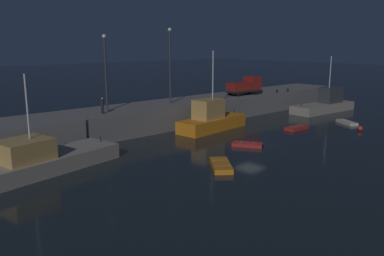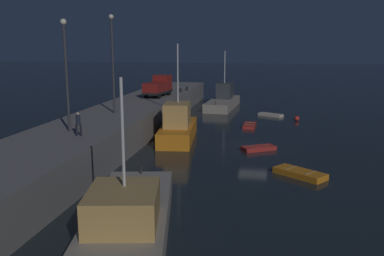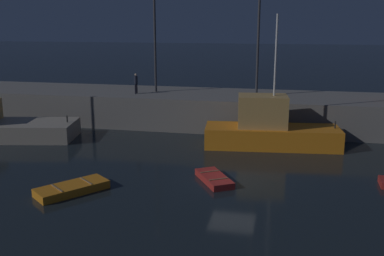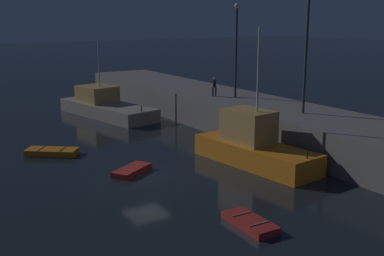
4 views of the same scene
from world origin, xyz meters
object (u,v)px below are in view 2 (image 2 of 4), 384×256
Objects in this scene: dinghy_red_small at (300,173)px; mooring_buoy_near at (297,119)px; lamp_post_west at (66,67)px; bollard_central at (181,90)px; rowboat_blue_far at (259,148)px; dockworker at (78,123)px; bollard_west at (187,89)px; rowboat_white_mid at (250,125)px; fishing_boat_blue at (178,127)px; fishing_boat_white at (128,218)px; lamp_post_east at (113,57)px; dinghy_orange_near at (271,115)px; fishing_trawler_red at (223,100)px; utility_truck at (158,86)px.

mooring_buoy_near is at bearing -2.76° from dinghy_red_small.
lamp_post_west reaches higher than bollard_central.
lamp_post_west is at bearing 118.09° from rowboat_blue_far.
lamp_post_west reaches higher than dockworker.
bollard_west is 2.11m from bollard_central.
dinghy_red_small is (-16.98, -4.26, 0.03)m from rowboat_white_mid.
rowboat_white_mid is at bearing -40.17° from fishing_boat_blue.
fishing_boat_blue is 20.52m from fishing_boat_white.
lamp_post_west reaches higher than dinghy_red_small.
dinghy_red_small is 0.42× the size of lamp_post_east.
rowboat_white_mid reaches higher than dinghy_orange_near.
dockworker is (-1.31, -1.34, -3.75)m from lamp_post_west.
lamp_post_east is 18.93m from bollard_central.
rowboat_white_mid is 0.98× the size of rowboat_blue_far.
rowboat_blue_far is at bearing 164.72° from mooring_buoy_near.
dockworker reaches higher than rowboat_blue_far.
lamp_post_east is at bearing -1.73° from lamp_post_west.
dockworker reaches higher than dinghy_red_small.
dinghy_orange_near is 4.18m from mooring_buoy_near.
dockworker is (-9.88, -1.08, -4.19)m from lamp_post_east.
dinghy_orange_near is 29.66m from dockworker.
lamp_post_east reaches higher than dinghy_red_small.
fishing_boat_white reaches higher than bollard_central.
dockworker is 28.03m from bollard_central.
fishing_trawler_red is 0.92× the size of fishing_boat_white.
bollard_central is at bearing -7.76° from lamp_post_east.
bollard_central is at bearing 167.81° from bollard_west.
dockworker is at bearing 176.52° from bollard_west.
mooring_buoy_near is (32.65, -9.65, -0.68)m from fishing_boat_white.
bollard_west reaches higher than bollard_central.
fishing_boat_white is at bearing -142.65° from lamp_post_west.
bollard_west is (-2.55, 4.79, 1.81)m from fishing_trawler_red.
lamp_post_east is (8.11, 16.38, 7.56)m from dinghy_red_small.
mooring_buoy_near is 28.75m from dockworker.
rowboat_white_mid is 0.34× the size of lamp_post_east.
bollard_central is at bearing 81.86° from dinghy_orange_near.
mooring_buoy_near is (-2.86, -3.04, 0.13)m from dinghy_orange_near.
lamp_post_east is (8.57, -0.26, 0.44)m from lamp_post_west.
fishing_boat_blue is at bearing -169.00° from bollard_central.
fishing_boat_blue is at bearing 48.53° from dinghy_red_small.
bollard_west is (21.46, 10.46, 2.69)m from rowboat_blue_far.
fishing_trawler_red is 9.24m from dinghy_orange_near.
dockworker is at bearing 145.09° from mooring_buoy_near.
bollard_west is (11.30, 9.21, 2.69)m from rowboat_white_mid.
fishing_boat_blue is 3.11× the size of rowboat_white_mid.
fishing_trawler_red reaches higher than bollard_central.
dockworker is at bearing 124.96° from rowboat_blue_far.
fishing_boat_blue is 19.02× the size of bollard_west.
fishing_trawler_red is 12.36m from utility_truck.
utility_truck is 12.13× the size of bollard_central.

